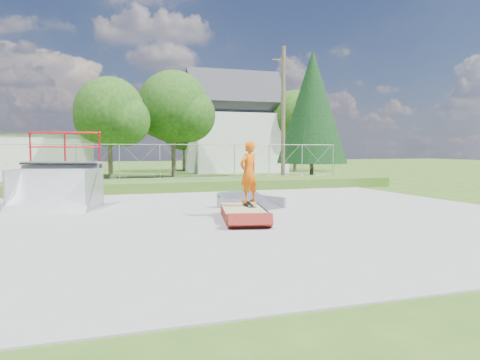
{
  "coord_description": "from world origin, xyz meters",
  "views": [
    {
      "loc": [
        -3.8,
        -13.3,
        2.13
      ],
      "look_at": [
        0.96,
        0.68,
        1.1
      ],
      "focal_mm": 35.0,
      "sensor_mm": 36.0,
      "label": 1
    }
  ],
  "objects_px": {
    "flat_bank_ramp": "(252,201)",
    "skater": "(249,174)",
    "quarter_pipe": "(54,171)",
    "grind_box": "(243,213)"
  },
  "relations": [
    {
      "from": "flat_bank_ramp",
      "to": "skater",
      "type": "xyz_separation_m",
      "value": [
        -0.82,
        -1.97,
        1.06
      ]
    },
    {
      "from": "quarter_pipe",
      "to": "skater",
      "type": "relative_size",
      "value": 1.47
    },
    {
      "from": "grind_box",
      "to": "quarter_pipe",
      "type": "distance_m",
      "value": 6.79
    },
    {
      "from": "grind_box",
      "to": "flat_bank_ramp",
      "type": "relative_size",
      "value": 1.46
    },
    {
      "from": "skater",
      "to": "grind_box",
      "type": "bearing_deg",
      "value": 12.47
    },
    {
      "from": "grind_box",
      "to": "flat_bank_ramp",
      "type": "distance_m",
      "value": 2.44
    },
    {
      "from": "grind_box",
      "to": "skater",
      "type": "height_order",
      "value": "skater"
    },
    {
      "from": "quarter_pipe",
      "to": "flat_bank_ramp",
      "type": "distance_m",
      "value": 6.79
    },
    {
      "from": "quarter_pipe",
      "to": "flat_bank_ramp",
      "type": "bearing_deg",
      "value": 2.19
    },
    {
      "from": "quarter_pipe",
      "to": "flat_bank_ramp",
      "type": "xyz_separation_m",
      "value": [
        6.46,
        -1.8,
        -1.08
      ]
    }
  ]
}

